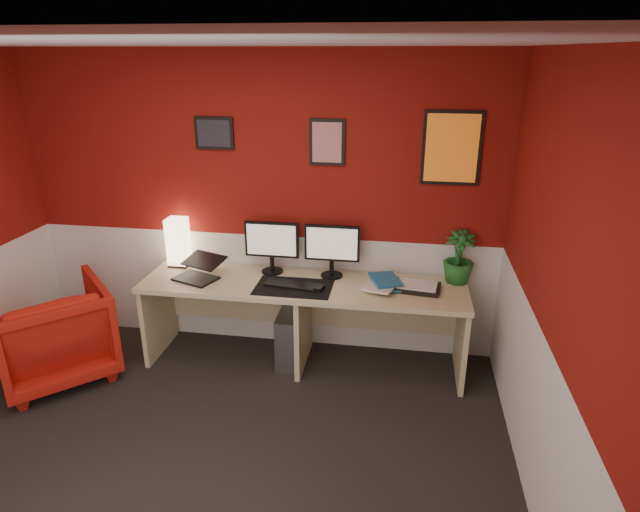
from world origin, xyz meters
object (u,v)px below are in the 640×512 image
(armchair, at_px, (52,332))
(potted_plant, at_px, (459,257))
(monitor_left, at_px, (271,239))
(desk, at_px, (303,324))
(monitor_right, at_px, (332,243))
(shoji_lamp, at_px, (178,243))
(zen_tray, at_px, (417,287))
(laptop, at_px, (195,267))
(pc_tower, at_px, (291,336))

(armchair, bearing_deg, potted_plant, 148.63)
(potted_plant, bearing_deg, armchair, -167.11)
(monitor_left, relative_size, armchair, 0.68)
(desk, height_order, monitor_left, monitor_left)
(monitor_right, xyz_separation_m, potted_plant, (1.01, 0.05, -0.08))
(shoji_lamp, relative_size, monitor_right, 0.69)
(zen_tray, bearing_deg, shoji_lamp, 174.70)
(laptop, distance_m, pc_tower, 0.99)
(zen_tray, height_order, pc_tower, zen_tray)
(zen_tray, bearing_deg, monitor_right, 167.85)
(armchair, bearing_deg, zen_tray, 146.23)
(pc_tower, bearing_deg, zen_tray, -1.89)
(zen_tray, bearing_deg, desk, -178.09)
(laptop, height_order, pc_tower, laptop)
(laptop, bearing_deg, desk, 25.17)
(desk, bearing_deg, armchair, -165.64)
(zen_tray, bearing_deg, monitor_left, 172.46)
(shoji_lamp, distance_m, zen_tray, 2.04)
(desk, height_order, zen_tray, zen_tray)
(zen_tray, xyz_separation_m, pc_tower, (-1.01, -0.00, -0.52))
(desk, distance_m, monitor_right, 0.71)
(potted_plant, height_order, pc_tower, potted_plant)
(shoji_lamp, height_order, monitor_left, monitor_left)
(desk, relative_size, pc_tower, 5.78)
(monitor_left, bearing_deg, desk, -32.31)
(monitor_left, xyz_separation_m, potted_plant, (1.51, 0.04, -0.08))
(pc_tower, height_order, armchair, armchair)
(zen_tray, bearing_deg, pc_tower, -179.94)
(monitor_right, xyz_separation_m, armchair, (-2.14, -0.67, -0.63))
(monitor_left, bearing_deg, potted_plant, 1.39)
(laptop, xyz_separation_m, armchair, (-1.06, -0.43, -0.45))
(monitor_right, height_order, pc_tower, monitor_right)
(shoji_lamp, height_order, pc_tower, shoji_lamp)
(potted_plant, bearing_deg, monitor_left, -178.61)
(desk, distance_m, armchair, 1.99)
(shoji_lamp, bearing_deg, monitor_left, -2.04)
(desk, xyz_separation_m, monitor_right, (0.21, 0.18, 0.66))
(laptop, relative_size, monitor_left, 0.57)
(pc_tower, bearing_deg, shoji_lamp, 167.49)
(armchair, bearing_deg, monitor_left, 158.43)
(laptop, xyz_separation_m, zen_tray, (1.77, 0.09, -0.09))
(desk, relative_size, monitor_left, 4.48)
(monitor_left, distance_m, pc_tower, 0.83)
(shoji_lamp, relative_size, zen_tray, 1.14)
(desk, relative_size, monitor_right, 4.48)
(monitor_left, xyz_separation_m, monitor_right, (0.50, -0.01, 0.00))
(pc_tower, bearing_deg, potted_plant, 6.48)
(monitor_left, relative_size, monitor_right, 1.00)
(laptop, relative_size, zen_tray, 0.94)
(monitor_left, distance_m, monitor_right, 0.50)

